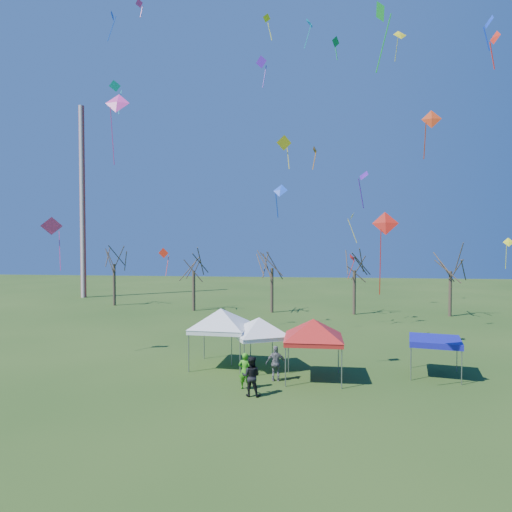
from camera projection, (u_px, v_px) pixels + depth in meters
The scene contains 37 objects.
ground at pixel (280, 389), 23.06m from camera, with size 140.00×140.00×0.00m, color #264616.
radio_mast at pixel (83, 202), 59.57m from camera, with size 0.70×0.70×25.00m, color silver.
tree_0 at pixel (114, 249), 52.39m from camera, with size 3.83×3.83×8.44m.
tree_1 at pixel (194, 257), 48.56m from camera, with size 3.42×3.42×7.54m.
tree_2 at pixel (272, 252), 47.31m from camera, with size 3.71×3.71×8.18m.
tree_3 at pixel (355, 255), 46.03m from camera, with size 3.59×3.59×7.91m.
tree_4 at pixel (451, 255), 44.93m from camera, with size 3.58×3.58×7.89m.
tent_white_west at pixel (221, 312), 27.13m from camera, with size 4.54×4.54×4.01m.
tent_white_mid at pixel (259, 321), 26.54m from camera, with size 3.73×3.73×3.50m.
tent_red at pixel (313, 323), 24.58m from camera, with size 4.32×4.32×3.80m.
tent_blue at pixel (435, 341), 25.22m from camera, with size 3.18×3.18×2.11m.
person_green at pixel (245, 371), 23.07m from camera, with size 0.67×0.44×1.85m, color #3AA21A.
person_dark at pixel (251, 376), 22.03m from camera, with size 0.94×0.73×1.93m, color black.
person_grey at pixel (276, 363), 24.39m from camera, with size 1.10×0.46×1.88m, color slate.
kite_26 at pixel (267, 19), 43.20m from camera, with size 1.03×0.99×2.56m.
kite_5 at pixel (385, 224), 21.22m from camera, with size 1.25×0.68×3.96m.
kite_0 at pixel (381, 13), 20.26m from camera, with size 0.73×1.04×3.31m.
kite_8 at pixel (117, 103), 28.15m from camera, with size 1.61×1.01×4.47m.
kite_3 at pixel (310, 23), 46.99m from camera, with size 1.29×1.55×3.29m.
kite_22 at pixel (352, 217), 40.72m from camera, with size 0.86×0.93×2.75m.
kite_19 at pixel (352, 258), 40.38m from camera, with size 0.90×1.02×2.31m.
kite_11 at pixel (284, 143), 35.50m from camera, with size 1.24×0.76×2.70m.
kite_6 at pixel (400, 35), 43.17m from camera, with size 1.48×1.12×3.03m.
kite_20 at pixel (139, 4), 30.27m from camera, with size 0.61×0.43×1.28m.
kite_7 at pixel (115, 87), 33.91m from camera, with size 0.97×0.78×2.59m.
kite_1 at pixel (280, 191), 24.43m from camera, with size 0.89×0.64×1.82m.
kite_13 at pixel (164, 253), 41.67m from camera, with size 1.01×0.72×2.56m.
kite_25 at pixel (488, 23), 19.90m from camera, with size 0.45×0.73×1.53m.
kite_24 at pixel (262, 63), 34.03m from camera, with size 0.94×0.67×2.51m.
kite_18 at pixel (315, 151), 31.23m from camera, with size 0.46×0.66×1.67m.
kite_21 at pixel (113, 17), 33.22m from camera, with size 0.65×0.80×2.36m.
kite_12 at pixel (508, 243), 40.83m from camera, with size 1.00×0.71×2.85m.
kite_15 at pixel (335, 42), 32.23m from camera, with size 0.70×0.73×1.67m.
kite_9 at pixel (495, 39), 22.95m from camera, with size 0.49×0.77×1.89m.
kite_17 at pixel (363, 176), 29.80m from camera, with size 0.94×1.00×2.50m.
kite_27 at pixel (431, 120), 20.00m from camera, with size 0.88×0.57×2.13m.
kite_14 at pixel (52, 226), 28.76m from camera, with size 1.52×1.36×3.44m.
Camera 1 is at (1.37, -22.80, 7.54)m, focal length 32.00 mm.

